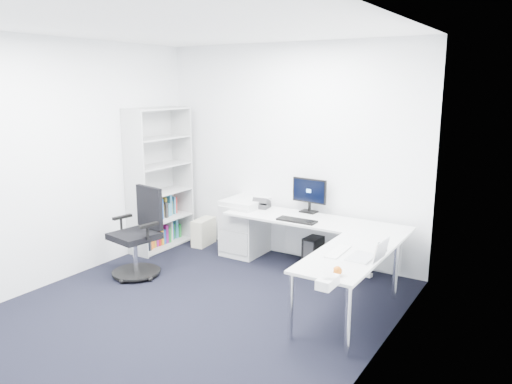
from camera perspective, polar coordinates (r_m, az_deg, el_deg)
The scene contains 21 objects.
ground at distance 5.05m, azimuth -7.99°, elevation -13.75°, with size 4.20×4.20×0.00m, color black.
ceiling at distance 4.56m, azimuth -9.05°, elevation 18.36°, with size 4.20×4.20×0.00m, color white.
wall_back at distance 6.34m, azimuth 3.87°, elevation 4.53°, with size 3.60×0.02×2.70m, color white.
wall_left at distance 5.93m, azimuth -21.92°, elevation 3.12°, with size 0.02×4.20×2.70m, color white.
wall_right at distance 3.74m, azimuth 13.11°, elevation -1.29°, with size 0.02×4.20×2.70m, color white.
l_desk at distance 5.73m, azimuth 5.29°, elevation -6.95°, with size 2.20×1.23×0.64m, color silver, non-canonical shape.
drawer_pedestal at distance 6.58m, azimuth -1.16°, elevation -3.90°, with size 0.48×0.60×0.74m, color silver.
bookshelf at distance 6.82m, azimuth -10.97°, elevation 1.48°, with size 0.37×0.95×1.90m, color #B1B3B4, non-canonical shape.
task_chair at distance 5.93m, azimuth -13.74°, elevation -4.62°, with size 0.58×0.58×1.03m, color black, non-canonical shape.
black_pc_tower at distance 6.22m, azimuth 6.82°, elevation -6.69°, with size 0.17×0.39×0.38m, color black.
beige_pc_tower at distance 7.00m, azimuth -6.01°, elevation -4.56°, with size 0.17×0.39×0.37m, color beige.
power_strip at distance 6.10m, azimuth 11.53°, elevation -8.94°, with size 0.37×0.06×0.04m, color white.
monitor at distance 6.16m, azimuth 6.08°, elevation -0.35°, with size 0.46×0.15×0.44m, color black, non-canonical shape.
black_keyboard at distance 5.80m, azimuth 4.68°, elevation -3.26°, with size 0.47×0.17×0.02m, color black.
mouse at distance 5.73m, azimuth 6.22°, elevation -3.45°, with size 0.06×0.09×0.03m, color black.
desk_phone at distance 6.39m, azimuth 0.65°, elevation -1.23°, with size 0.19×0.19×0.13m, color #2C2C2E, non-canonical shape.
laptop at distance 4.67m, azimuth 12.00°, elevation -6.17°, with size 0.30×0.29×0.21m, color silver, non-canonical shape.
white_keyboard at distance 4.81m, azimuth 9.36°, elevation -6.74°, with size 0.12×0.41×0.01m, color white.
headphones at distance 5.00m, azimuth 14.23°, elevation -5.99°, with size 0.12×0.19×0.05m, color black, non-canonical shape.
orange_fruit at distance 4.25m, azimuth 9.29°, elevation -8.88°, with size 0.08×0.08×0.08m, color #D16112.
tissue_box at distance 4.01m, azimuth 8.19°, elevation -10.16°, with size 0.12×0.22×0.08m, color white.
Camera 1 is at (2.95, -3.45, 2.21)m, focal length 35.00 mm.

